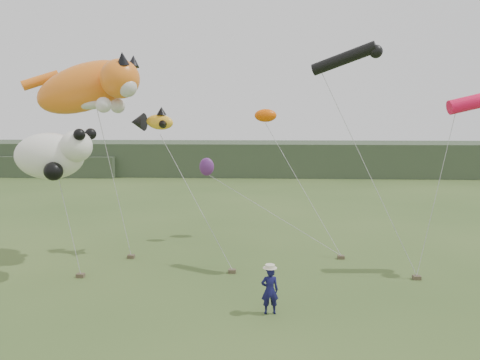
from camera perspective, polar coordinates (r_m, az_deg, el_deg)
name	(u,v)px	position (r m, az deg, el deg)	size (l,w,h in m)	color
ground	(251,315)	(17.18, 1.31, -16.12)	(120.00, 120.00, 0.00)	#385123
headland	(238,158)	(60.75, -0.25, 2.67)	(90.00, 13.00, 4.00)	#2D3D28
festival_attendant	(270,290)	(17.01, 3.65, -13.28)	(0.62, 0.41, 1.70)	#121143
sandbag_anchors	(239,267)	(21.99, -0.07, -10.55)	(14.94, 3.67, 0.17)	brown
cat_kite	(93,86)	(24.10, -17.49, 10.86)	(6.54, 3.49, 3.67)	orange
fish_kite	(152,121)	(24.15, -10.72, 7.02)	(2.41, 1.60, 1.21)	yellow
tube_kites	(443,83)	(22.39, 23.50, 10.80)	(9.57, 1.56, 3.11)	black
panda_kite	(54,155)	(21.27, -21.77, 2.85)	(3.48, 2.25, 2.16)	white
misc_kites	(242,136)	(26.63, 0.28, 5.42)	(4.32, 1.77, 3.73)	#F35A04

